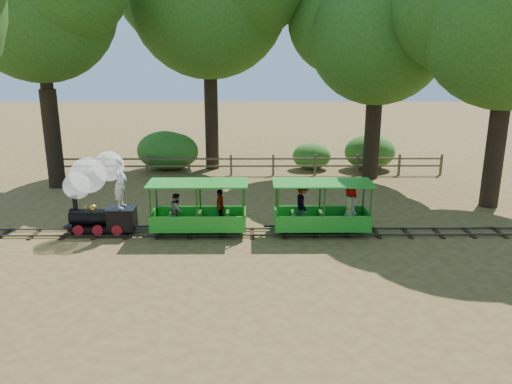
{
  "coord_description": "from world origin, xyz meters",
  "views": [
    {
      "loc": [
        -0.02,
        -15.11,
        5.64
      ],
      "look_at": [
        0.12,
        0.5,
        1.27
      ],
      "focal_mm": 35.0,
      "sensor_mm": 36.0,
      "label": 1
    }
  ],
  "objects_px": {
    "carriage_front": "(198,213)",
    "fence": "(252,163)",
    "carriage_rear": "(321,209)",
    "locomotive": "(96,187)"
  },
  "relations": [
    {
      "from": "carriage_front",
      "to": "fence",
      "type": "distance_m",
      "value": 8.18
    },
    {
      "from": "carriage_rear",
      "to": "fence",
      "type": "xyz_separation_m",
      "value": [
        -2.19,
        7.95,
        -0.23
      ]
    },
    {
      "from": "carriage_rear",
      "to": "locomotive",
      "type": "bearing_deg",
      "value": 179.81
    },
    {
      "from": "carriage_rear",
      "to": "carriage_front",
      "type": "bearing_deg",
      "value": -179.39
    },
    {
      "from": "fence",
      "to": "carriage_front",
      "type": "bearing_deg",
      "value": -102.17
    },
    {
      "from": "carriage_front",
      "to": "locomotive",
      "type": "bearing_deg",
      "value": 178.83
    },
    {
      "from": "carriage_rear",
      "to": "fence",
      "type": "height_order",
      "value": "carriage_rear"
    },
    {
      "from": "locomotive",
      "to": "carriage_rear",
      "type": "xyz_separation_m",
      "value": [
        7.1,
        -0.02,
        -0.74
      ]
    },
    {
      "from": "carriage_front",
      "to": "carriage_rear",
      "type": "bearing_deg",
      "value": 0.61
    },
    {
      "from": "carriage_rear",
      "to": "fence",
      "type": "relative_size",
      "value": 0.17
    }
  ]
}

